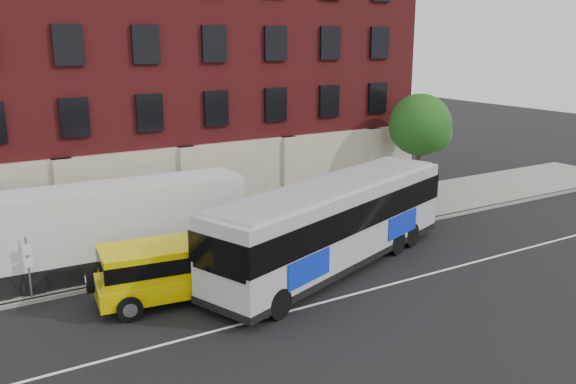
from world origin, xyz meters
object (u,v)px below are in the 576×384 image
street_tree (421,127)px  city_bus (334,222)px  sign_pole (28,264)px  yellow_suv (164,269)px  shipping_container (108,231)px

street_tree → city_bus: 12.50m
sign_pole → street_tree: (22.04, 3.34, 2.96)m
yellow_suv → city_bus: bearing=-3.4°
city_bus → shipping_container: size_ratio=1.21×
city_bus → shipping_container: bearing=152.9°
street_tree → city_bus: (-10.53, -6.30, -2.37)m
street_tree → yellow_suv: street_tree is taller
street_tree → yellow_suv: (-17.81, -5.87, -3.14)m
city_bus → yellow_suv: city_bus is taller
street_tree → city_bus: bearing=-149.1°
shipping_container → street_tree: bearing=6.3°
street_tree → shipping_container: size_ratio=0.55×
street_tree → shipping_container: bearing=-173.7°
sign_pole → city_bus: city_bus is taller
sign_pole → city_bus: size_ratio=0.18×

